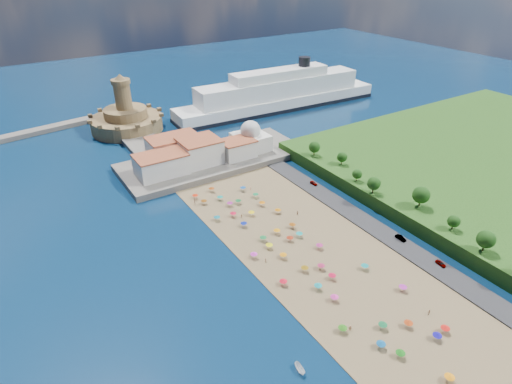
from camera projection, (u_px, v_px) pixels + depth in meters
ground at (284, 244)px, 151.41m from camera, size 700.00×700.00×0.00m
terrace at (214, 159)px, 208.93m from camera, size 90.00×36.00×3.00m
jetty at (146, 146)px, 224.52m from camera, size 18.00×70.00×2.40m
waterfront_buildings at (188, 153)px, 200.18m from camera, size 57.00×29.00×11.00m
domed_building at (251, 138)px, 213.11m from camera, size 16.00×16.00×15.00m
fortress at (126, 119)px, 243.85m from camera, size 40.00×40.00×32.40m
cruise_ship at (279, 95)px, 276.65m from camera, size 142.82×27.67×31.02m
beach_parasols at (291, 246)px, 146.80m from camera, size 32.15×115.93×2.20m
beachgoers at (289, 246)px, 148.29m from camera, size 33.27×100.80×1.89m
parked_cars at (378, 223)px, 160.31m from camera, size 1.82×69.44×1.40m
hillside_trees at (402, 193)px, 162.66m from camera, size 12.88×104.75×8.32m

